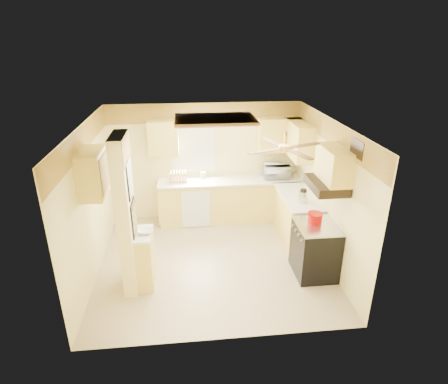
{
  "coord_description": "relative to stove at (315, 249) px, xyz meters",
  "views": [
    {
      "loc": [
        -0.42,
        -5.73,
        3.79
      ],
      "look_at": [
        0.24,
        0.35,
        1.19
      ],
      "focal_mm": 30.0,
      "sensor_mm": 36.0,
      "label": 1
    }
  ],
  "objects": [
    {
      "name": "vent_grate",
      "position": [
        0.31,
        -0.35,
        1.84
      ],
      "size": [
        0.02,
        0.4,
        0.25
      ],
      "primitive_type": "cube",
      "color": "black",
      "rests_on": "wall_right"
    },
    {
      "name": "floor",
      "position": [
        -1.67,
        0.55,
        -0.46
      ],
      "size": [
        4.0,
        4.0,
        0.0
      ],
      "primitive_type": "plane",
      "color": "tan",
      "rests_on": "ground"
    },
    {
      "name": "ceiling_fan",
      "position": [
        -0.67,
        -0.15,
        1.83
      ],
      "size": [
        1.15,
        1.15,
        0.26
      ],
      "color": "gold",
      "rests_on": "ceiling"
    },
    {
      "name": "upper_cab_back_right",
      "position": [
        -0.12,
        2.27,
        1.39
      ],
      "size": [
        0.9,
        0.35,
        0.7
      ],
      "primitive_type": "cube",
      "color": "#E7CB65",
      "rests_on": "wall_back"
    },
    {
      "name": "countertop_back",
      "position": [
        -1.17,
        2.14,
        0.46
      ],
      "size": [
        3.04,
        0.64,
        0.04
      ],
      "primitive_type": "cube",
      "color": "silver",
      "rests_on": "lower_cabinets_back"
    },
    {
      "name": "wall_left",
      "position": [
        -3.67,
        0.55,
        0.79
      ],
      "size": [
        0.0,
        3.8,
        3.8
      ],
      "primitive_type": "plane",
      "rotation": [
        1.57,
        0.0,
        1.57
      ],
      "color": "#FEEC9B",
      "rests_on": "floor"
    },
    {
      "name": "upper_cab_left_wall",
      "position": [
        -3.49,
        0.3,
        1.39
      ],
      "size": [
        0.35,
        0.75,
        0.7
      ],
      "primitive_type": "cube",
      "color": "#E7CB65",
      "rests_on": "wall_left"
    },
    {
      "name": "upper_cab_right",
      "position": [
        0.16,
        1.8,
        1.39
      ],
      "size": [
        0.35,
        1.0,
        0.7
      ],
      "primitive_type": "cube",
      "color": "#E7CB65",
      "rests_on": "wall_right"
    },
    {
      "name": "utensil_crock",
      "position": [
        -1.73,
        2.29,
        0.55
      ],
      "size": [
        0.11,
        0.11,
        0.21
      ],
      "color": "white",
      "rests_on": "countertop_back"
    },
    {
      "name": "range_hood",
      "position": [
        0.07,
        0.0,
        1.16
      ],
      "size": [
        0.5,
        0.76,
        0.14
      ],
      "primitive_type": "cube",
      "color": "black",
      "rests_on": "upper_cab_over_stove"
    },
    {
      "name": "wall_back",
      "position": [
        -1.67,
        2.45,
        0.79
      ],
      "size": [
        4.0,
        0.0,
        4.0
      ],
      "primitive_type": "plane",
      "rotation": [
        1.57,
        0.0,
        0.0
      ],
      "color": "#FEEC9B",
      "rests_on": "floor"
    },
    {
      "name": "kettle",
      "position": [
        0.01,
        0.84,
        0.6
      ],
      "size": [
        0.17,
        0.17,
        0.26
      ],
      "color": "silver",
      "rests_on": "countertop_right"
    },
    {
      "name": "microwave",
      "position": [
        -0.17,
        2.15,
        0.63
      ],
      "size": [
        0.56,
        0.39,
        0.3
      ],
      "primitive_type": "imported",
      "rotation": [
        0.0,
        0.0,
        3.08
      ],
      "color": "white",
      "rests_on": "countertop_back"
    },
    {
      "name": "ceiling_light_panel",
      "position": [
        -1.57,
        1.05,
        2.0
      ],
      "size": [
        1.35,
        0.95,
        0.06
      ],
      "color": "brown",
      "rests_on": "ceiling"
    },
    {
      "name": "upper_cab_over_stove",
      "position": [
        0.16,
        0.0,
        1.49
      ],
      "size": [
        0.35,
        0.76,
        0.52
      ],
      "primitive_type": "cube",
      "color": "#E7CB65",
      "rests_on": "wall_right"
    },
    {
      "name": "lower_cabinets_right",
      "position": [
        0.03,
        1.15,
        -0.01
      ],
      "size": [
        0.6,
        1.4,
        0.9
      ],
      "primitive_type": "cube",
      "color": "#E7CB65",
      "rests_on": "floor"
    },
    {
      "name": "lower_cabinets_back",
      "position": [
        -1.17,
        2.15,
        -0.01
      ],
      "size": [
        3.0,
        0.6,
        0.9
      ],
      "primitive_type": "cube",
      "color": "#E7CB65",
      "rests_on": "floor"
    },
    {
      "name": "upper_cab_back_left",
      "position": [
        -2.52,
        2.27,
        1.39
      ],
      "size": [
        0.6,
        0.35,
        0.7
      ],
      "primitive_type": "cube",
      "color": "#E7CB65",
      "rests_on": "wall_back"
    },
    {
      "name": "dutch_oven",
      "position": [
        -0.01,
        0.11,
        0.54
      ],
      "size": [
        0.25,
        0.25,
        0.17
      ],
      "color": "#A30401",
      "rests_on": "stove"
    },
    {
      "name": "poster_menu",
      "position": [
        -2.91,
        0.0,
        1.39
      ],
      "size": [
        0.02,
        0.42,
        0.57
      ],
      "color": "black",
      "rests_on": "partition_column"
    },
    {
      "name": "dishwasher_panel",
      "position": [
        -1.92,
        1.84,
        -0.03
      ],
      "size": [
        0.58,
        0.02,
        0.8
      ],
      "primitive_type": "cube",
      "color": "white",
      "rests_on": "lower_cabinets_back"
    },
    {
      "name": "wallpaper_border",
      "position": [
        -1.67,
        2.43,
        1.84
      ],
      "size": [
        4.0,
        0.02,
        0.4
      ],
      "primitive_type": "cube",
      "color": "gold",
      "rests_on": "wall_back"
    },
    {
      "name": "wall_right",
      "position": [
        0.33,
        0.55,
        0.79
      ],
      "size": [
        0.0,
        3.8,
        3.8
      ],
      "primitive_type": "plane",
      "rotation": [
        1.57,
        0.0,
        -1.57
      ],
      "color": "#FEEC9B",
      "rests_on": "floor"
    },
    {
      "name": "dish_rack",
      "position": [
        -2.26,
        2.18,
        0.55
      ],
      "size": [
        0.35,
        0.26,
        0.2
      ],
      "color": "tan",
      "rests_on": "countertop_back"
    },
    {
      "name": "partition_ledge",
      "position": [
        -2.8,
        0.0,
        -0.01
      ],
      "size": [
        0.25,
        0.55,
        0.9
      ],
      "primitive_type": "cube",
      "color": "#E7CB65",
      "rests_on": "floor"
    },
    {
      "name": "ledge_top",
      "position": [
        -2.8,
        0.0,
        0.46
      ],
      "size": [
        0.28,
        0.58,
        0.04
      ],
      "primitive_type": "cube",
      "color": "silver",
      "rests_on": "partition_ledge"
    },
    {
      "name": "countertop_right",
      "position": [
        0.02,
        1.15,
        0.46
      ],
      "size": [
        0.64,
        1.44,
        0.04
      ],
      "primitive_type": "cube",
      "color": "silver",
      "rests_on": "lower_cabinets_right"
    },
    {
      "name": "ceiling",
      "position": [
        -1.67,
        0.55,
        2.04
      ],
      "size": [
        4.0,
        4.0,
        0.0
      ],
      "primitive_type": "plane",
      "rotation": [
        3.14,
        0.0,
        0.0
      ],
      "color": "white",
      "rests_on": "wall_back"
    },
    {
      "name": "partition_column",
      "position": [
        -3.02,
        0.0,
        0.79
      ],
      "size": [
        0.2,
        0.7,
        2.5
      ],
      "primitive_type": "cube",
      "color": "#FEEC9B",
      "rests_on": "floor"
    },
    {
      "name": "stove",
      "position": [
        0.0,
        0.0,
        0.0
      ],
      "size": [
        0.68,
        0.77,
        0.92
      ],
      "color": "black",
      "rests_on": "floor"
    },
    {
      "name": "wall_front",
      "position": [
        -1.67,
        -1.35,
        0.79
      ],
      "size": [
        4.0,
        0.0,
        4.0
      ],
      "primitive_type": "plane",
      "rotation": [
        -1.57,
        0.0,
        0.0
      ],
      "color": "#FEEC9B",
      "rests_on": "floor"
    },
    {
      "name": "poster_nashville",
      "position": [
        -2.91,
        0.0,
        0.74
      ],
      "size": [
        0.02,
        0.42,
        0.57
      ],
      "color": "black",
      "rests_on": "partition_column"
    },
    {
      "name": "bowl",
      "position": [
        -2.75,
        0.0,
        0.51
      ],
      "size": [
        0.23,
        0.23,
        0.06
      ],
      "primitive_type": "imported",
      "rotation": [
        0.0,
        0.0,
        -0.0
      ],
      "color": "white",
      "rests_on": "ledge_top"
    },
    {
      "name": "window",
      "position": [
        -1.92,
        2.44,
        1.09
      ],
      "size": [
        0.92,
        0.02,
        1.02
      ],
      "color": "white",
      "rests_on": "wall_back"
    }
  ]
}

